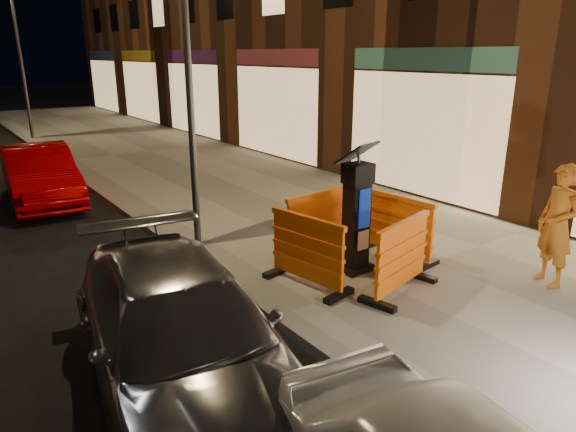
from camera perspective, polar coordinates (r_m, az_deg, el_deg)
ground_plane at (r=6.95m, az=-0.55°, el=-11.93°), size 120.00×120.00×0.00m
sidewalk at (r=8.81m, az=15.68°, el=-5.43°), size 6.00×60.00×0.15m
kerb at (r=6.91m, az=-0.55°, el=-11.39°), size 0.30×60.00×0.15m
parking_kiosk at (r=7.90m, az=7.62°, el=0.43°), size 0.69×0.69×1.92m
barrier_front at (r=7.42m, az=12.51°, el=-4.48°), size 1.47×0.87×1.07m
barrier_back at (r=8.71m, az=3.25°, el=-0.74°), size 1.42×0.69×1.07m
barrier_kerbside at (r=7.45m, az=2.14°, el=-3.96°), size 0.81×1.46×1.07m
barrier_bldgside at (r=8.68m, az=12.10°, el=-1.17°), size 0.72×1.43×1.07m
car_silver at (r=5.89m, az=-11.30°, el=-18.33°), size 2.63×4.84×1.33m
car_red at (r=13.71m, az=-25.48°, el=1.42°), size 1.73×4.19×1.35m
man at (r=8.35m, az=27.75°, el=-0.96°), size 0.64×0.77×1.81m
street_lamp_mid at (r=8.78m, az=-11.01°, el=15.52°), size 0.12×0.12×6.00m
street_lamp_far at (r=23.24m, az=-27.54°, el=15.07°), size 0.12×0.12×6.00m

